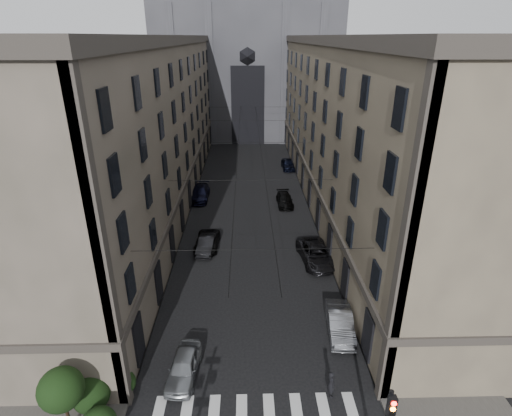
{
  "coord_description": "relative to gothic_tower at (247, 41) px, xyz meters",
  "views": [
    {
      "loc": [
        -0.36,
        -10.05,
        18.76
      ],
      "look_at": [
        0.24,
        13.86,
        8.43
      ],
      "focal_mm": 28.0,
      "sensor_mm": 36.0,
      "label": 1
    }
  ],
  "objects": [
    {
      "name": "car_right_far",
      "position": [
        5.98,
        -26.64,
        -17.03
      ],
      "size": [
        1.98,
        4.58,
        1.54
      ],
      "primitive_type": "imported",
      "rotation": [
        0.0,
        0.0,
        0.04
      ],
      "color": "black",
      "rests_on": "ground"
    },
    {
      "name": "gothic_tower",
      "position": [
        0.0,
        0.0,
        0.0
      ],
      "size": [
        35.0,
        23.0,
        58.0
      ],
      "color": "#2D2D33",
      "rests_on": "ground"
    },
    {
      "name": "car_right_near",
      "position": [
        5.93,
        -63.28,
        -17.03
      ],
      "size": [
        1.99,
        4.77,
        1.54
      ],
      "primitive_type": "imported",
      "rotation": [
        0.0,
        0.0,
        -0.08
      ],
      "color": "slate",
      "rests_on": "ground"
    },
    {
      "name": "car_left_midfar",
      "position": [
        -4.2,
        -51.13,
        -17.15
      ],
      "size": [
        2.37,
        4.76,
        1.3
      ],
      "primitive_type": "imported",
      "rotation": [
        0.0,
        0.0,
        -0.05
      ],
      "color": "black",
      "rests_on": "ground"
    },
    {
      "name": "shrub_cluster",
      "position": [
        -8.72,
        -69.95,
        -16.0
      ],
      "size": [
        3.9,
        4.4,
        3.9
      ],
      "color": "black",
      "rests_on": "sidewalk_left"
    },
    {
      "name": "car_right_midnear",
      "position": [
        5.82,
        -53.94,
        -17.01
      ],
      "size": [
        3.26,
        5.96,
        1.58
      ],
      "primitive_type": "imported",
      "rotation": [
        0.0,
        0.0,
        0.12
      ],
      "color": "black",
      "rests_on": "ground"
    },
    {
      "name": "building_left",
      "position": [
        -13.44,
        -38.96,
        -8.45
      ],
      "size": [
        13.6,
        60.6,
        18.85
      ],
      "color": "#4D473B",
      "rests_on": "ground"
    },
    {
      "name": "car_left_near",
      "position": [
        -4.2,
        -66.89,
        -17.09
      ],
      "size": [
        2.05,
        4.28,
        1.41
      ],
      "primitive_type": "imported",
      "rotation": [
        0.0,
        0.0,
        -0.09
      ],
      "color": "gray",
      "rests_on": "ground"
    },
    {
      "name": "sidewalk_right",
      "position": [
        10.5,
        -38.96,
        -17.72
      ],
      "size": [
        7.0,
        80.0,
        0.15
      ],
      "primitive_type": "cube",
      "color": "#383533",
      "rests_on": "ground"
    },
    {
      "name": "sidewalk_left",
      "position": [
        -10.5,
        -38.96,
        -17.72
      ],
      "size": [
        7.0,
        80.0,
        0.15
      ],
      "primitive_type": "cube",
      "color": "#383533",
      "rests_on": "ground"
    },
    {
      "name": "car_left_far",
      "position": [
        -6.2,
        -38.58,
        -17.01
      ],
      "size": [
        2.29,
        5.47,
        1.58
      ],
      "primitive_type": "imported",
      "rotation": [
        0.0,
        0.0,
        -0.02
      ],
      "color": "black",
      "rests_on": "ground"
    },
    {
      "name": "pedestrian",
      "position": [
        4.26,
        -68.54,
        -16.94
      ],
      "size": [
        0.56,
        0.71,
        1.71
      ],
      "primitive_type": "imported",
      "rotation": [
        0.0,
        0.0,
        1.83
      ],
      "color": "black",
      "rests_on": "ground"
    },
    {
      "name": "tram_wires",
      "position": [
        0.0,
        -39.33,
        -10.55
      ],
      "size": [
        14.0,
        60.0,
        0.43
      ],
      "color": "black",
      "rests_on": "ground"
    },
    {
      "name": "car_right_midfar",
      "position": [
        4.2,
        -40.77,
        -17.15
      ],
      "size": [
        1.94,
        4.53,
        1.3
      ],
      "primitive_type": "imported",
      "rotation": [
        0.0,
        0.0,
        0.03
      ],
      "color": "black",
      "rests_on": "ground"
    },
    {
      "name": "building_right",
      "position": [
        13.44,
        -38.96,
        -8.45
      ],
      "size": [
        13.6,
        60.6,
        18.85
      ],
      "color": "brown",
      "rests_on": "ground"
    },
    {
      "name": "car_left_midnear",
      "position": [
        -4.2,
        -51.68,
        -17.11
      ],
      "size": [
        1.8,
        4.28,
        1.38
      ],
      "primitive_type": "imported",
      "rotation": [
        0.0,
        0.0,
        -0.08
      ],
      "color": "black",
      "rests_on": "ground"
    }
  ]
}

